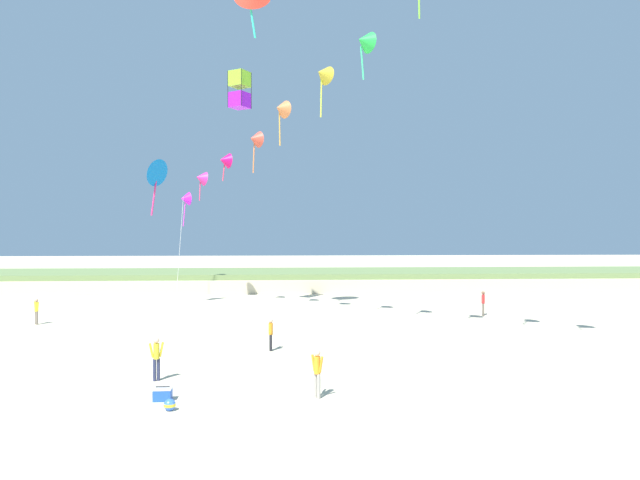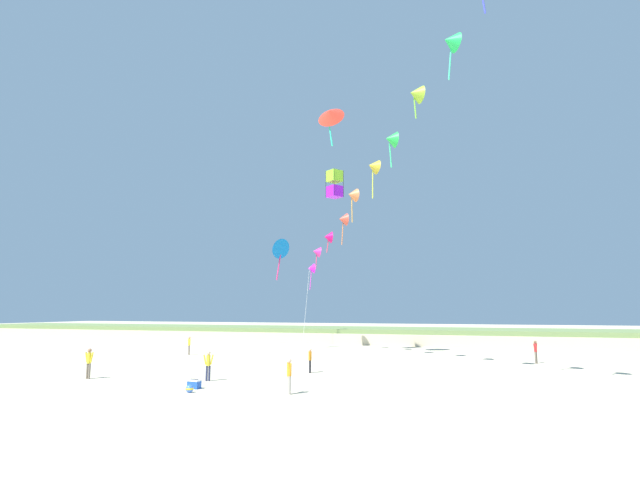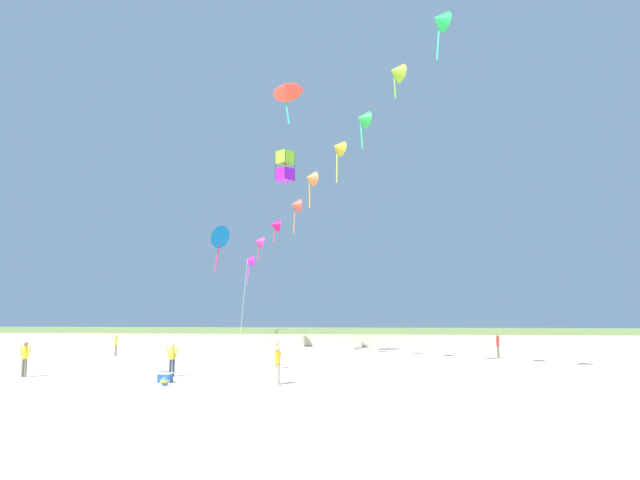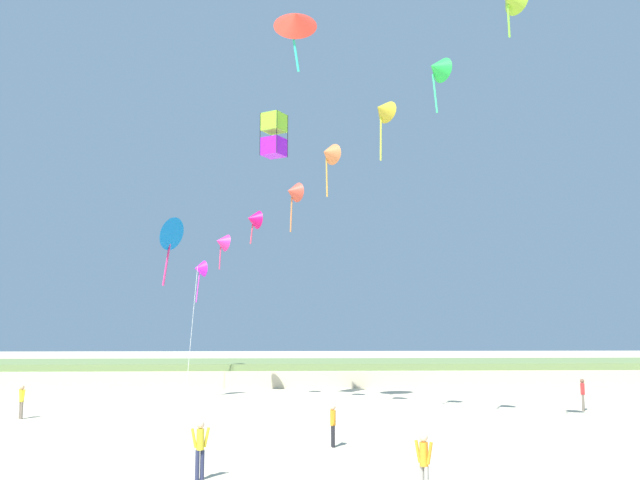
{
  "view_description": "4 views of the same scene",
  "coord_description": "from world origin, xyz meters",
  "px_view_note": "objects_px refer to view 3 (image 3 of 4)",
  "views": [
    {
      "loc": [
        0.88,
        -16.0,
        5.39
      ],
      "look_at": [
        2.41,
        10.15,
        5.07
      ],
      "focal_mm": 32.0,
      "sensor_mm": 36.0,
      "label": 1
    },
    {
      "loc": [
        10.67,
        -19.14,
        3.79
      ],
      "look_at": [
        0.56,
        10.7,
        8.21
      ],
      "focal_mm": 28.0,
      "sensor_mm": 36.0,
      "label": 2
    },
    {
      "loc": [
        7.21,
        -21.5,
        2.77
      ],
      "look_at": [
        2.56,
        10.02,
        7.13
      ],
      "focal_mm": 32.0,
      "sensor_mm": 36.0,
      "label": 3
    },
    {
      "loc": [
        -1.45,
        -14.4,
        4.08
      ],
      "look_at": [
        -0.33,
        9.69,
        7.3
      ],
      "focal_mm": 38.0,
      "sensor_mm": 36.0,
      "label": 4
    }
  ],
  "objects_px": {
    "person_far_left": "(278,362)",
    "person_mid_center": "(277,353)",
    "person_near_right": "(172,357)",
    "large_kite_mid_trail": "(218,236)",
    "beach_cooler": "(165,377)",
    "person_far_right": "(25,356)",
    "person_far_center": "(116,344)",
    "large_kite_high_solo": "(287,88)",
    "large_kite_low_lead": "(285,166)",
    "beach_ball": "(165,381)",
    "person_near_left": "(498,345)"
  },
  "relations": [
    {
      "from": "person_far_right",
      "to": "person_far_left",
      "type": "bearing_deg",
      "value": -5.22
    },
    {
      "from": "person_far_right",
      "to": "person_far_center",
      "type": "height_order",
      "value": "person_far_right"
    },
    {
      "from": "large_kite_high_solo",
      "to": "person_far_left",
      "type": "bearing_deg",
      "value": -79.19
    },
    {
      "from": "beach_cooler",
      "to": "beach_ball",
      "type": "relative_size",
      "value": 1.59
    },
    {
      "from": "large_kite_mid_trail",
      "to": "person_far_left",
      "type": "bearing_deg",
      "value": -65.34
    },
    {
      "from": "person_near_right",
      "to": "large_kite_mid_trail",
      "type": "relative_size",
      "value": 0.38
    },
    {
      "from": "person_near_left",
      "to": "person_mid_center",
      "type": "distance_m",
      "value": 16.9
    },
    {
      "from": "person_near_left",
      "to": "beach_ball",
      "type": "xyz_separation_m",
      "value": [
        -16.28,
        -18.82,
        -0.75
      ]
    },
    {
      "from": "person_near_left",
      "to": "large_kite_mid_trail",
      "type": "bearing_deg",
      "value": 167.49
    },
    {
      "from": "person_far_right",
      "to": "beach_cooler",
      "type": "height_order",
      "value": "person_far_right"
    },
    {
      "from": "person_mid_center",
      "to": "person_far_right",
      "type": "relative_size",
      "value": 0.89
    },
    {
      "from": "person_far_center",
      "to": "beach_ball",
      "type": "height_order",
      "value": "person_far_center"
    },
    {
      "from": "person_far_left",
      "to": "person_mid_center",
      "type": "bearing_deg",
      "value": 102.83
    },
    {
      "from": "large_kite_high_solo",
      "to": "beach_cooler",
      "type": "distance_m",
      "value": 25.44
    },
    {
      "from": "person_far_left",
      "to": "large_kite_low_lead",
      "type": "distance_m",
      "value": 25.78
    },
    {
      "from": "large_kite_mid_trail",
      "to": "person_far_right",
      "type": "bearing_deg",
      "value": -95.49
    },
    {
      "from": "person_near_right",
      "to": "beach_cooler",
      "type": "distance_m",
      "value": 2.7
    },
    {
      "from": "person_mid_center",
      "to": "large_kite_high_solo",
      "type": "distance_m",
      "value": 20.87
    },
    {
      "from": "person_near_left",
      "to": "large_kite_high_solo",
      "type": "height_order",
      "value": "large_kite_high_solo"
    },
    {
      "from": "person_far_center",
      "to": "beach_cooler",
      "type": "height_order",
      "value": "person_far_center"
    },
    {
      "from": "person_mid_center",
      "to": "person_far_left",
      "type": "bearing_deg",
      "value": -77.17
    },
    {
      "from": "person_near_left",
      "to": "beach_ball",
      "type": "distance_m",
      "value": 24.9
    },
    {
      "from": "person_far_left",
      "to": "person_far_right",
      "type": "bearing_deg",
      "value": 174.78
    },
    {
      "from": "person_near_right",
      "to": "large_kite_low_lead",
      "type": "height_order",
      "value": "large_kite_low_lead"
    },
    {
      "from": "person_near_left",
      "to": "person_far_center",
      "type": "relative_size",
      "value": 1.05
    },
    {
      "from": "large_kite_low_lead",
      "to": "person_near_right",
      "type": "bearing_deg",
      "value": -94.67
    },
    {
      "from": "person_near_right",
      "to": "large_kite_high_solo",
      "type": "bearing_deg",
      "value": 78.84
    },
    {
      "from": "person_far_left",
      "to": "large_kite_mid_trail",
      "type": "xyz_separation_m",
      "value": [
        -10.42,
        22.69,
        8.82
      ]
    },
    {
      "from": "large_kite_low_lead",
      "to": "beach_ball",
      "type": "height_order",
      "value": "large_kite_low_lead"
    },
    {
      "from": "large_kite_high_solo",
      "to": "person_near_right",
      "type": "bearing_deg",
      "value": -101.16
    },
    {
      "from": "large_kite_mid_trail",
      "to": "person_near_left",
      "type": "bearing_deg",
      "value": -12.51
    },
    {
      "from": "person_mid_center",
      "to": "large_kite_low_lead",
      "type": "height_order",
      "value": "large_kite_low_lead"
    },
    {
      "from": "large_kite_low_lead",
      "to": "beach_ball",
      "type": "bearing_deg",
      "value": -90.81
    },
    {
      "from": "large_kite_mid_trail",
      "to": "large_kite_high_solo",
      "type": "distance_m",
      "value": 14.18
    },
    {
      "from": "person_near_right",
      "to": "large_kite_low_lead",
      "type": "bearing_deg",
      "value": 85.33
    },
    {
      "from": "person_mid_center",
      "to": "large_kite_low_lead",
      "type": "distance_m",
      "value": 19.84
    },
    {
      "from": "large_kite_low_lead",
      "to": "person_near_left",
      "type": "bearing_deg",
      "value": -11.51
    },
    {
      "from": "person_near_left",
      "to": "person_mid_center",
      "type": "bearing_deg",
      "value": -142.89
    },
    {
      "from": "person_near_right",
      "to": "large_kite_high_solo",
      "type": "xyz_separation_m",
      "value": [
        2.67,
        13.53,
        18.96
      ]
    },
    {
      "from": "person_far_left",
      "to": "beach_ball",
      "type": "relative_size",
      "value": 4.4
    },
    {
      "from": "large_kite_low_lead",
      "to": "large_kite_mid_trail",
      "type": "relative_size",
      "value": 0.6
    },
    {
      "from": "beach_ball",
      "to": "person_near_left",
      "type": "bearing_deg",
      "value": 49.13
    },
    {
      "from": "person_far_center",
      "to": "large_kite_mid_trail",
      "type": "relative_size",
      "value": 0.37
    },
    {
      "from": "person_far_center",
      "to": "large_kite_high_solo",
      "type": "relative_size",
      "value": 0.39
    },
    {
      "from": "person_far_center",
      "to": "large_kite_high_solo",
      "type": "height_order",
      "value": "large_kite_high_solo"
    },
    {
      "from": "person_near_right",
      "to": "person_near_left",
      "type": "bearing_deg",
      "value": 41.1
    },
    {
      "from": "large_kite_mid_trail",
      "to": "beach_cooler",
      "type": "height_order",
      "value": "large_kite_mid_trail"
    },
    {
      "from": "person_near_right",
      "to": "beach_ball",
      "type": "bearing_deg",
      "value": -71.42
    },
    {
      "from": "large_kite_mid_trail",
      "to": "beach_cooler",
      "type": "bearing_deg",
      "value": -76.5
    },
    {
      "from": "person_far_left",
      "to": "large_kite_low_lead",
      "type": "height_order",
      "value": "large_kite_low_lead"
    }
  ]
}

